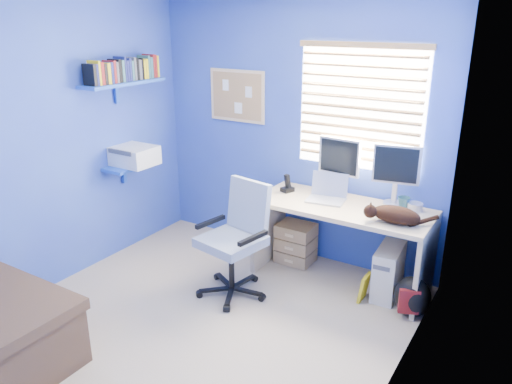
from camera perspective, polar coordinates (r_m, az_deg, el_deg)
The scene contains 20 objects.
floor at distance 4.12m, azimuth -6.77°, elevation -14.82°, with size 3.00×3.20×0.00m, color tan.
wall_back at distance 4.87m, azimuth 4.42°, elevation 6.84°, with size 3.00×0.01×2.50m, color #2C42B6.
wall_left at distance 4.64m, azimuth -22.18°, elevation 4.80°, with size 0.01×3.20×2.50m, color #2C42B6.
wall_right at distance 2.91m, azimuth 16.10°, elevation -2.75°, with size 0.01×3.20×2.50m, color #2C42B6.
desk at distance 4.59m, azimuth 9.66°, elevation -5.84°, with size 1.55×0.65×0.74m, color #DCB67E.
laptop at distance 4.49m, azimuth 8.03°, elevation 0.30°, with size 0.33×0.26×0.22m, color silver.
monitor_left at distance 4.63m, azimuth 9.51°, elevation 2.87°, with size 0.40×0.12×0.54m, color silver.
monitor_right at distance 4.49m, azimuth 15.73°, elevation 1.86°, with size 0.40×0.12×0.54m, color silver.
phone at distance 4.71m, azimuth 3.62°, elevation 1.03°, with size 0.09×0.11×0.17m, color black.
mug at distance 4.49m, azimuth 16.52°, elevation -1.19°, with size 0.10×0.09×0.10m, color #2B5C5F.
cd_spindle at distance 4.46m, azimuth 17.70°, elevation -1.64°, with size 0.13×0.13×0.07m, color silver.
cat at distance 4.15m, azimuth 15.72°, elevation -2.52°, with size 0.39×0.20×0.14m, color black.
tower_pc at distance 4.52m, azimuth 14.89°, elevation -8.75°, with size 0.19×0.44×0.45m, color beige.
drawer_boxes at distance 4.95m, azimuth 4.56°, elevation -5.83°, with size 0.35×0.28×0.41m, color tan.
yellow_book at distance 4.43m, azimuth 12.23°, elevation -10.64°, with size 0.03×0.17×0.24m, color yellow.
backpack at distance 4.30m, azimuth 17.42°, elevation -11.33°, with size 0.29×0.22×0.35m, color black.
office_chair at distance 4.35m, azimuth -2.36°, elevation -7.04°, with size 0.67×0.67×0.99m.
window_blinds at distance 4.53m, azimuth 11.74°, elevation 9.40°, with size 1.15×0.05×1.10m.
corkboard at distance 5.12m, azimuth -2.18°, elevation 10.93°, with size 0.64×0.02×0.52m.
wall_shelves at distance 4.96m, azimuth -14.48°, elevation 8.68°, with size 0.42×0.90×1.05m.
Camera 1 is at (2.17, -2.62, 2.32)m, focal length 35.00 mm.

